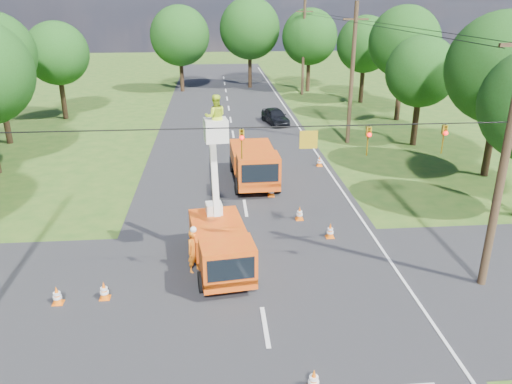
{
  "coord_description": "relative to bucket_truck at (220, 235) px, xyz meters",
  "views": [
    {
      "loc": [
        -1.48,
        -13.66,
        10.21
      ],
      "look_at": [
        0.18,
        5.72,
        2.6
      ],
      "focal_mm": 35.0,
      "sensor_mm": 36.0,
      "label": 1
    }
  ],
  "objects": [
    {
      "name": "tree_left_f",
      "position": [
        -13.43,
        27.96,
        4.19
      ],
      "size": [
        5.4,
        5.4,
        8.4
      ],
      "color": "#382616",
      "rests_on": "ground"
    },
    {
      "name": "edge_line",
      "position": [
        6.97,
        15.96,
        -1.49
      ],
      "size": [
        0.12,
        90.0,
        0.02
      ],
      "primitive_type": "cube",
      "color": "silver",
      "rests_on": "ground"
    },
    {
      "name": "tree_right_c",
      "position": [
        14.57,
        16.96,
        3.82
      ],
      "size": [
        5.0,
        5.0,
        7.83
      ],
      "color": "#382616",
      "rests_on": "ground"
    },
    {
      "name": "distant_car",
      "position": [
        5.16,
        24.29,
        -0.81
      ],
      "size": [
        2.4,
        4.25,
        1.36
      ],
      "primitive_type": "imported",
      "rotation": [
        0.0,
        0.0,
        0.21
      ],
      "color": "black",
      "rests_on": "ground"
    },
    {
      "name": "second_truck",
      "position": [
        2.13,
        9.74,
        -0.28
      ],
      "size": [
        2.64,
        6.29,
        2.33
      ],
      "rotation": [
        0.0,
        0.0,
        0.03
      ],
      "color": "#E23F10",
      "rests_on": "ground"
    },
    {
      "name": "pole_right_far",
      "position": [
        9.87,
        37.96,
        3.61
      ],
      "size": [
        1.8,
        0.3,
        10.0
      ],
      "color": "#4C3823",
      "rests_on": "ground"
    },
    {
      "name": "tree_right_d",
      "position": [
        16.17,
        24.96,
        5.19
      ],
      "size": [
        6.0,
        6.0,
        9.7
      ],
      "color": "#382616",
      "rests_on": "ground"
    },
    {
      "name": "tree_right_e",
      "position": [
        15.17,
        32.96,
        4.32
      ],
      "size": [
        5.6,
        5.6,
        8.63
      ],
      "color": "#382616",
      "rests_on": "ground"
    },
    {
      "name": "traffic_cone_7",
      "position": [
        6.59,
        12.48,
        -1.13
      ],
      "size": [
        0.38,
        0.38,
        0.71
      ],
      "color": "orange",
      "rests_on": "ground"
    },
    {
      "name": "bucket_truck",
      "position": [
        0.0,
        0.0,
        0.0
      ],
      "size": [
        2.65,
        5.52,
        6.94
      ],
      "rotation": [
        0.0,
        0.0,
        0.13
      ],
      "color": "#E23F10",
      "rests_on": "ground"
    },
    {
      "name": "road_cross",
      "position": [
        1.37,
        -2.04,
        -1.49
      ],
      "size": [
        56.0,
        10.0,
        0.07
      ],
      "primitive_type": "cube",
      "color": "black",
      "rests_on": "ground"
    },
    {
      "name": "ground_worker",
      "position": [
        -1.04,
        -0.17,
        -0.58
      ],
      "size": [
        0.79,
        0.77,
        1.83
      ],
      "primitive_type": "imported",
      "rotation": [
        0.0,
        0.0,
        0.74
      ],
      "color": "orange",
      "rests_on": "ground"
    },
    {
      "name": "signal_span",
      "position": [
        3.59,
        -2.04,
        4.39
      ],
      "size": [
        18.0,
        0.29,
        1.07
      ],
      "color": "black",
      "rests_on": "ground"
    },
    {
      "name": "tree_far_c",
      "position": [
        10.87,
        39.96,
        4.57
      ],
      "size": [
        6.2,
        6.2,
        9.18
      ],
      "color": "#382616",
      "rests_on": "ground"
    },
    {
      "name": "traffic_cone_8",
      "position": [
        4.97,
        2.3,
        -1.13
      ],
      "size": [
        0.38,
        0.38,
        0.71
      ],
      "color": "orange",
      "rests_on": "ground"
    },
    {
      "name": "ground",
      "position": [
        1.37,
        15.96,
        -1.49
      ],
      "size": [
        140.0,
        140.0,
        0.0
      ],
      "primitive_type": "plane",
      "color": "#2A5319",
      "rests_on": "ground"
    },
    {
      "name": "traffic_cone_2",
      "position": [
        3.92,
        4.35,
        -1.13
      ],
      "size": [
        0.38,
        0.38,
        0.71
      ],
      "color": "orange",
      "rests_on": "ground"
    },
    {
      "name": "road_main",
      "position": [
        1.37,
        15.96,
        -1.49
      ],
      "size": [
        12.0,
        100.0,
        0.06
      ],
      "primitive_type": "cube",
      "color": "black",
      "rests_on": "ground"
    },
    {
      "name": "tree_right_b",
      "position": [
        16.37,
        9.96,
        4.94
      ],
      "size": [
        6.4,
        6.4,
        9.65
      ],
      "color": "#382616",
      "rests_on": "ground"
    },
    {
      "name": "traffic_cone_1",
      "position": [
        2.41,
        -6.96,
        -1.13
      ],
      "size": [
        0.38,
        0.38,
        0.71
      ],
      "color": "orange",
      "rests_on": "ground"
    },
    {
      "name": "tree_far_b",
      "position": [
        4.37,
        42.96,
        5.32
      ],
      "size": [
        7.0,
        7.0,
        10.32
      ],
      "color": "#382616",
      "rests_on": "ground"
    },
    {
      "name": "tree_far_a",
      "position": [
        -3.63,
        40.96,
        4.7
      ],
      "size": [
        6.6,
        6.6,
        9.5
      ],
      "color": "#382616",
      "rests_on": "ground"
    },
    {
      "name": "pole_right_near",
      "position": [
        9.87,
        -2.04,
        3.61
      ],
      "size": [
        1.8,
        0.3,
        10.0
      ],
      "color": "#4C3823",
      "rests_on": "ground"
    },
    {
      "name": "traffic_cone_5",
      "position": [
        -5.85,
        -2.04,
        -1.13
      ],
      "size": [
        0.38,
        0.38,
        0.71
      ],
      "color": "orange",
      "rests_on": "ground"
    },
    {
      "name": "traffic_cone_4",
      "position": [
        -4.25,
        -1.86,
        -1.13
      ],
      "size": [
        0.38,
        0.38,
        0.71
      ],
      "color": "orange",
      "rests_on": "ground"
    },
    {
      "name": "pole_right_mid",
      "position": [
        9.87,
        17.96,
        3.61
      ],
      "size": [
        1.8,
        0.3,
        10.0
      ],
      "color": "#4C3823",
      "rests_on": "ground"
    },
    {
      "name": "traffic_cone_3",
      "position": [
        2.88,
        7.54,
        -1.13
      ],
      "size": [
        0.38,
        0.38,
        0.71
      ],
      "color": "orange",
      "rests_on": "ground"
    }
  ]
}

